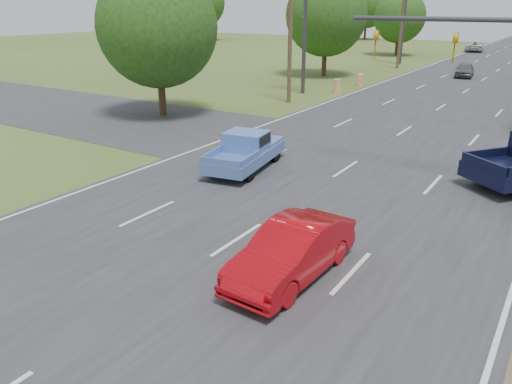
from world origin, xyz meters
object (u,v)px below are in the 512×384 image
Objects in this scene: red_convertible at (292,252)px; distant_car_white at (475,46)px; blue_pickup at (247,150)px; distant_car_grey at (465,70)px.

distant_car_white is (-8.87, 71.03, 0.03)m from red_convertible.
red_convertible is 0.86× the size of blue_pickup.
distant_car_white is at bearing 99.54° from red_convertible.
blue_pickup is 1.28× the size of distant_car_grey.
blue_pickup is 0.93× the size of distant_car_white.
distant_car_white reaches higher than red_convertible.
distant_car_white is (-4.59, 29.54, 0.08)m from distant_car_grey.
blue_pickup is at bearing 84.38° from distant_car_white.
red_convertible is 1.11× the size of distant_car_grey.
blue_pickup is at bearing -100.10° from distant_car_grey.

